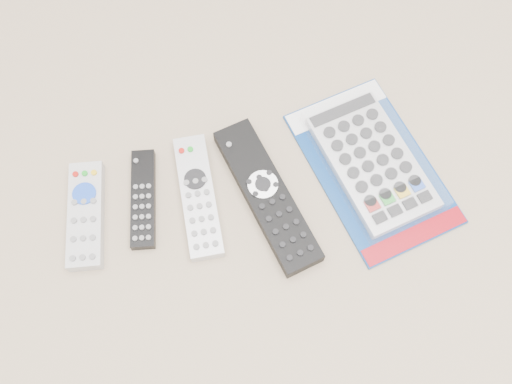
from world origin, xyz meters
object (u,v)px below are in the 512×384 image
object	(u,v)px
remote_silver_dvd	(198,197)
remote_large_black	(267,196)
remote_small_grey	(86,215)
jumbo_remote_packaged	(372,161)
remote_slim_black	(143,199)

from	to	relation	value
remote_silver_dvd	remote_large_black	world-z (taller)	remote_large_black
remote_small_grey	remote_large_black	distance (m)	0.28
jumbo_remote_packaged	remote_small_grey	bearing A→B (deg)	166.15
remote_small_grey	remote_large_black	size ratio (longest dim) A/B	0.66
jumbo_remote_packaged	remote_large_black	bearing A→B (deg)	173.66
remote_large_black	jumbo_remote_packaged	size ratio (longest dim) A/B	0.85
remote_slim_black	jumbo_remote_packaged	world-z (taller)	jumbo_remote_packaged
remote_slim_black	jumbo_remote_packaged	bearing A→B (deg)	5.62
remote_large_black	jumbo_remote_packaged	bearing A→B (deg)	-7.43
remote_small_grey	remote_silver_dvd	distance (m)	0.17
remote_small_grey	remote_large_black	xyz separation A→B (m)	(0.27, -0.05, 0.00)
remote_slim_black	jumbo_remote_packaged	distance (m)	0.36
remote_silver_dvd	jumbo_remote_packaged	bearing A→B (deg)	1.16
remote_silver_dvd	jumbo_remote_packaged	size ratio (longest dim) A/B	0.66
remote_silver_dvd	remote_large_black	distance (m)	0.11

